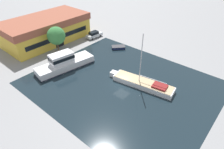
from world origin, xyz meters
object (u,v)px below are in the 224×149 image
Objects in this scene: parked_car at (94,35)px; motor_cruiser at (64,63)px; warehouse_building at (46,29)px; quay_tree_near_building at (56,36)px; small_dinghy at (118,47)px; sailboat_moored at (142,83)px.

motor_cruiser is (-15.45, -6.46, 0.44)m from parked_car.
quay_tree_near_building is (-2.46, -8.08, 1.29)m from warehouse_building.
quay_tree_near_building reaches higher than parked_car.
small_dinghy is (8.64, -17.47, -2.81)m from warehouse_building.
sailboat_moored is 3.54× the size of small_dinghy.
quay_tree_near_building is 12.51m from parked_car.
motor_cruiser is (-5.54, 15.82, 0.73)m from sailboat_moored.
sailboat_moored reaches higher than warehouse_building.
warehouse_building is at bearing -111.23° from small_dinghy.
parked_car is 0.38× the size of sailboat_moored.
parked_car is at bearing -57.28° from motor_cruiser.
quay_tree_near_building is 0.51× the size of sailboat_moored.
quay_tree_near_building is 8.03m from motor_cruiser.
warehouse_building reaches higher than motor_cruiser.
sailboat_moored is 1.00× the size of motor_cruiser.
warehouse_building is at bearing 80.39° from sailboat_moored.
motor_cruiser reaches higher than small_dinghy.
warehouse_building is 6.07× the size of small_dinghy.
small_dinghy is at bearing -40.22° from quay_tree_near_building.
sailboat_moored is (2.09, -22.37, -3.85)m from quay_tree_near_building.
quay_tree_near_building reaches higher than motor_cruiser.
parked_car reaches higher than small_dinghy.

